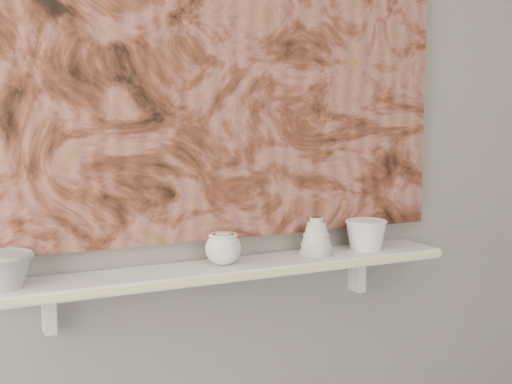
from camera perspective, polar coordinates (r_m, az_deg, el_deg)
wall_back at (r=2.08m, az=-3.43°, el=6.07°), size 3.60×0.00×3.60m
shelf at (r=2.05m, az=-2.30°, el=-6.21°), size 1.40×0.18×0.03m
shelf_stripe at (r=1.97m, az=-1.20°, el=-6.76°), size 1.40×0.01×0.02m
bracket_left at (r=1.99m, az=-16.24°, el=-9.10°), size 0.03×0.06×0.12m
bracket_right at (r=2.36m, az=8.08°, el=-6.41°), size 0.03×0.06×0.12m
painting at (r=2.08m, az=-3.31°, el=11.31°), size 1.50×0.02×1.10m
house_motif at (r=2.28m, az=7.36°, el=3.13°), size 0.09×0.00×0.08m
bowl_grey at (r=1.88m, az=-19.70°, el=-5.89°), size 0.21×0.21×0.09m
cup_cream at (r=2.03m, az=-2.64°, el=-4.54°), size 0.11×0.11×0.09m
bell_vessel at (r=2.17m, az=4.84°, el=-3.53°), size 0.13×0.13×0.12m
bowl_white at (r=2.27m, az=8.79°, el=-3.38°), size 0.17×0.17×0.10m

